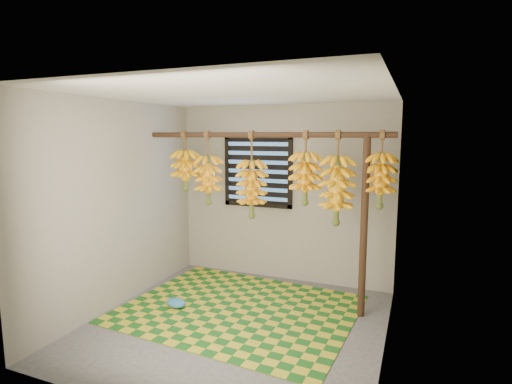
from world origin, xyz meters
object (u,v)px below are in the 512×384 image
at_px(woven_mat, 239,309).
at_px(banana_bunch_d, 305,178).
at_px(plastic_bag, 176,303).
at_px(support_post, 364,228).
at_px(banana_bunch_f, 380,180).
at_px(banana_bunch_a, 185,170).
at_px(banana_bunch_c, 252,189).
at_px(banana_bunch_e, 337,190).
at_px(banana_bunch_b, 208,180).

bearing_deg(woven_mat, banana_bunch_d, 28.53).
bearing_deg(woven_mat, plastic_bag, -160.46).
distance_m(support_post, banana_bunch_f, 0.55).
bearing_deg(banana_bunch_f, woven_mat, -166.24).
xyz_separation_m(banana_bunch_a, banana_bunch_c, (0.91, -0.00, -0.20)).
xyz_separation_m(banana_bunch_a, banana_bunch_d, (1.57, 0.00, -0.04)).
xyz_separation_m(banana_bunch_c, banana_bunch_d, (0.65, 0.00, 0.15)).
bearing_deg(support_post, banana_bunch_a, 180.00).
height_order(banana_bunch_a, banana_bunch_e, same).
bearing_deg(banana_bunch_f, support_post, 180.00).
relative_size(banana_bunch_a, banana_bunch_d, 0.90).
bearing_deg(banana_bunch_a, banana_bunch_c, -0.00).
height_order(banana_bunch_e, banana_bunch_f, same).
bearing_deg(banana_bunch_a, woven_mat, -21.86).
bearing_deg(woven_mat, support_post, 15.24).
relative_size(banana_bunch_b, banana_bunch_d, 1.09).
bearing_deg(banana_bunch_d, banana_bunch_b, 180.00).
bearing_deg(banana_bunch_b, support_post, -0.00).
bearing_deg(banana_bunch_e, banana_bunch_d, 180.00).
bearing_deg(banana_bunch_e, woven_mat, -160.53).
relative_size(plastic_bag, banana_bunch_e, 0.24).
height_order(banana_bunch_a, banana_bunch_b, same).
bearing_deg(banana_bunch_c, banana_bunch_a, 180.00).
relative_size(support_post, banana_bunch_a, 2.69).
relative_size(banana_bunch_d, banana_bunch_f, 1.02).
distance_m(banana_bunch_d, banana_bunch_f, 0.81).
bearing_deg(banana_bunch_c, woven_mat, -91.97).
bearing_deg(banana_bunch_c, banana_bunch_d, 0.00).
xyz_separation_m(banana_bunch_c, banana_bunch_e, (1.01, 0.00, 0.03)).
xyz_separation_m(banana_bunch_d, banana_bunch_f, (0.81, -0.00, 0.01)).
xyz_separation_m(support_post, plastic_bag, (-2.02, -0.61, -0.94)).
bearing_deg(banana_bunch_e, banana_bunch_c, -180.00).
bearing_deg(banana_bunch_b, banana_bunch_e, 0.00).
bearing_deg(banana_bunch_f, banana_bunch_a, 180.00).
bearing_deg(banana_bunch_e, banana_bunch_b, 180.00).
distance_m(banana_bunch_a, banana_bunch_c, 0.94).
relative_size(woven_mat, plastic_bag, 10.15).
bearing_deg(plastic_bag, banana_bunch_a, 109.31).
bearing_deg(banana_bunch_b, banana_bunch_f, -0.00).
xyz_separation_m(banana_bunch_d, banana_bunch_e, (0.36, 0.00, -0.12)).
distance_m(banana_bunch_a, banana_bunch_e, 1.93).
xyz_separation_m(plastic_bag, banana_bunch_a, (-0.21, 0.61, 1.50)).
height_order(support_post, banana_bunch_a, banana_bunch_a).
bearing_deg(banana_bunch_a, banana_bunch_d, 0.00).
relative_size(woven_mat, banana_bunch_b, 2.82).
xyz_separation_m(woven_mat, banana_bunch_f, (1.48, 0.36, 1.52)).
relative_size(support_post, banana_bunch_b, 2.21).
distance_m(banana_bunch_b, banana_bunch_f, 2.05).
bearing_deg(banana_bunch_d, banana_bunch_f, -0.00).
distance_m(plastic_bag, banana_bunch_d, 2.08).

